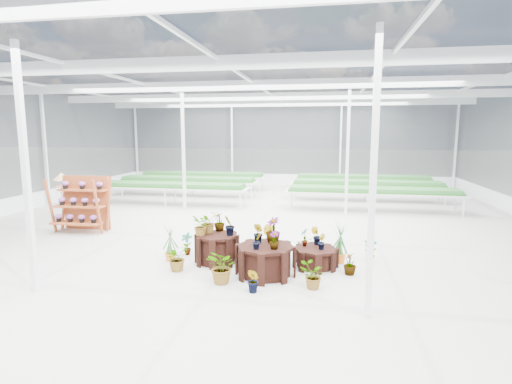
% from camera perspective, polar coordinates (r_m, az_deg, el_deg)
% --- Properties ---
extents(ground_plane, '(24.00, 24.00, 0.00)m').
position_cam_1_polar(ground_plane, '(10.92, -2.46, -7.05)').
color(ground_plane, gray).
rests_on(ground_plane, ground).
extents(greenhouse_shell, '(18.00, 24.00, 4.50)m').
position_cam_1_polar(greenhouse_shell, '(10.54, -2.54, 4.81)').
color(greenhouse_shell, white).
rests_on(greenhouse_shell, ground).
extents(steel_frame, '(18.00, 24.00, 4.50)m').
position_cam_1_polar(steel_frame, '(10.54, -2.54, 4.81)').
color(steel_frame, silver).
rests_on(steel_frame, ground).
extents(nursery_benches, '(16.00, 7.00, 0.84)m').
position_cam_1_polar(nursery_benches, '(17.79, 2.56, 0.43)').
color(nursery_benches, silver).
rests_on(nursery_benches, ground).
extents(plinth_tall, '(1.04, 1.04, 0.66)m').
position_cam_1_polar(plinth_tall, '(9.14, -5.59, -8.06)').
color(plinth_tall, black).
rests_on(plinth_tall, ground).
extents(plinth_mid, '(1.23, 1.23, 0.64)m').
position_cam_1_polar(plinth_mid, '(8.34, 1.36, -9.76)').
color(plinth_mid, black).
rests_on(plinth_mid, ground).
extents(plinth_low, '(1.10, 1.10, 0.43)m').
position_cam_1_polar(plinth_low, '(8.95, 8.48, -9.24)').
color(plinth_low, black).
rests_on(plinth_low, ground).
extents(shelf_rack, '(1.58, 0.87, 1.64)m').
position_cam_1_polar(shelf_rack, '(12.85, -23.82, -1.65)').
color(shelf_rack, brown).
rests_on(shelf_rack, ground).
extents(bird_table, '(0.45, 0.45, 1.63)m').
position_cam_1_polar(bird_table, '(14.58, -25.90, -0.66)').
color(bird_table, tan).
rests_on(bird_table, ground).
extents(nursery_plants, '(4.89, 3.07, 1.18)m').
position_cam_1_polar(nursery_plants, '(8.77, -0.96, -7.68)').
color(nursery_plants, '#2D662F').
rests_on(nursery_plants, ground).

